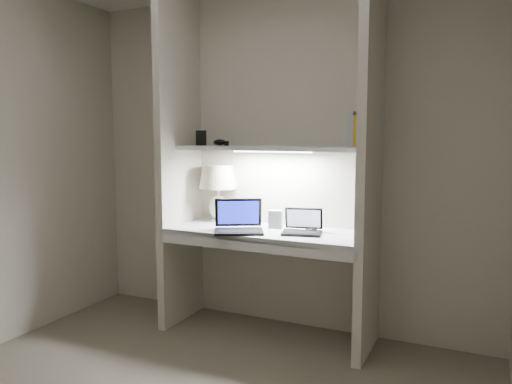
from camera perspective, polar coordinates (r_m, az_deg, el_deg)
The scene contains 17 objects.
back_wall at distance 3.77m, azimuth 2.89°, elevation 3.55°, with size 3.20×0.01×2.50m, color beige.
alcove_panel_left at distance 3.87m, azimuth -8.76°, elevation 3.56°, with size 0.06×0.55×2.50m, color beige.
alcove_panel_right at distance 3.29m, azimuth 12.93°, elevation 2.97°, with size 0.06×0.55×2.50m, color beige.
desk at distance 3.58m, azimuth 1.18°, elevation -4.67°, with size 1.40×0.55×0.04m, color white.
desk_apron at distance 3.35m, azimuth -0.62°, elevation -5.95°, with size 1.46×0.03×0.10m, color silver.
shelf at distance 3.60m, azimuth 1.82°, elevation 5.01°, with size 1.40×0.36×0.03m, color silver.
strip_light at distance 3.60m, azimuth 1.82°, elevation 4.66°, with size 0.60×0.04×0.01m, color white.
table_lamp at distance 3.91m, azimuth -4.34°, elevation 0.97°, with size 0.30×0.30×0.44m.
laptop_main at distance 3.51m, azimuth -2.00°, elevation -3.69°, with size 0.43×0.41×0.23m.
laptop_netbook at distance 3.46m, azimuth 5.33°, elevation -4.07°, with size 0.31×0.28×0.17m.
speaker at distance 3.63m, azimuth 2.25°, elevation -3.12°, with size 0.09×0.07×0.13m, color silver.
mouse at distance 3.49m, azimuth 6.34°, elevation -4.38°, with size 0.09×0.06×0.03m, color black.
cable_coil at distance 3.44m, azimuth 5.55°, elevation -4.70°, with size 0.11×0.11×0.01m, color black.
sticky_note at distance 3.82m, azimuth -3.89°, elevation -3.64°, with size 0.07×0.07×0.00m, color yellow.
book_row at distance 3.50m, azimuth 12.38°, elevation 6.92°, with size 0.23×0.16×0.24m.
shelf_box at distance 3.88m, azimuth -6.29°, elevation 6.16°, with size 0.07×0.05×0.12m, color black.
shelf_gadget at distance 3.80m, azimuth -4.18°, elevation 5.68°, with size 0.11×0.08×0.05m, color black.
Camera 1 is at (1.41, -1.99, 1.44)m, focal length 35.00 mm.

